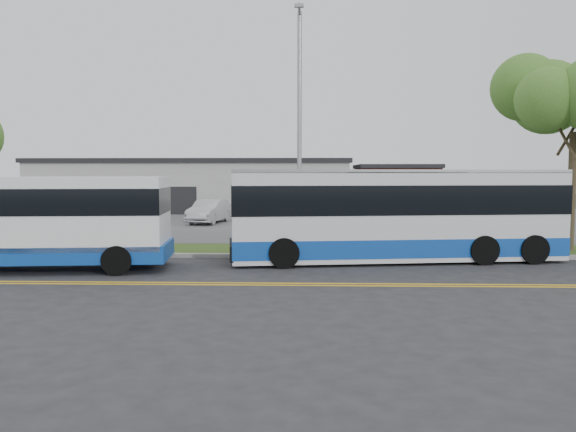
{
  "coord_description": "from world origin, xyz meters",
  "views": [
    {
      "loc": [
        3.3,
        -20.01,
        3.21
      ],
      "look_at": [
        2.6,
        1.04,
        1.6
      ],
      "focal_mm": 35.0,
      "sensor_mm": 36.0,
      "label": 1
    }
  ],
  "objects_px": {
    "streetlight_near": "(299,123)",
    "parked_car_b": "(109,212)",
    "parked_car_a": "(209,211)",
    "shuttle_bus": "(66,220)",
    "tree_east": "(575,98)",
    "pedestrian": "(19,228)",
    "transit_bus": "(395,215)"
  },
  "relations": [
    {
      "from": "tree_east",
      "to": "shuttle_bus",
      "type": "relative_size",
      "value": 1.01
    },
    {
      "from": "tree_east",
      "to": "parked_car_a",
      "type": "distance_m",
      "value": 21.2
    },
    {
      "from": "shuttle_bus",
      "to": "parked_car_a",
      "type": "bearing_deg",
      "value": 77.38
    },
    {
      "from": "streetlight_near",
      "to": "tree_east",
      "type": "bearing_deg",
      "value": 1.42
    },
    {
      "from": "tree_east",
      "to": "streetlight_near",
      "type": "height_order",
      "value": "streetlight_near"
    },
    {
      "from": "transit_bus",
      "to": "parked_car_a",
      "type": "distance_m",
      "value": 16.99
    },
    {
      "from": "pedestrian",
      "to": "parked_car_b",
      "type": "relative_size",
      "value": 0.32
    },
    {
      "from": "streetlight_near",
      "to": "pedestrian",
      "type": "height_order",
      "value": "streetlight_near"
    },
    {
      "from": "parked_car_a",
      "to": "parked_car_b",
      "type": "height_order",
      "value": "parked_car_a"
    },
    {
      "from": "streetlight_near",
      "to": "parked_car_b",
      "type": "bearing_deg",
      "value": 135.93
    },
    {
      "from": "shuttle_bus",
      "to": "parked_car_a",
      "type": "height_order",
      "value": "shuttle_bus"
    },
    {
      "from": "parked_car_a",
      "to": "parked_car_b",
      "type": "xyz_separation_m",
      "value": [
        -6.21,
        -0.42,
        -0.01
      ]
    },
    {
      "from": "tree_east",
      "to": "parked_car_b",
      "type": "bearing_deg",
      "value": 153.74
    },
    {
      "from": "shuttle_bus",
      "to": "parked_car_b",
      "type": "height_order",
      "value": "shuttle_bus"
    },
    {
      "from": "tree_east",
      "to": "pedestrian",
      "type": "bearing_deg",
      "value": 179.9
    },
    {
      "from": "tree_east",
      "to": "pedestrian",
      "type": "distance_m",
      "value": 23.39
    },
    {
      "from": "pedestrian",
      "to": "parked_car_a",
      "type": "bearing_deg",
      "value": -115.32
    },
    {
      "from": "parked_car_a",
      "to": "parked_car_b",
      "type": "distance_m",
      "value": 6.23
    },
    {
      "from": "pedestrian",
      "to": "shuttle_bus",
      "type": "bearing_deg",
      "value": 132.39
    },
    {
      "from": "pedestrian",
      "to": "transit_bus",
      "type": "bearing_deg",
      "value": 172.69
    },
    {
      "from": "tree_east",
      "to": "parked_car_a",
      "type": "relative_size",
      "value": 1.86
    },
    {
      "from": "tree_east",
      "to": "shuttle_bus",
      "type": "distance_m",
      "value": 19.82
    },
    {
      "from": "pedestrian",
      "to": "parked_car_a",
      "type": "height_order",
      "value": "pedestrian"
    },
    {
      "from": "transit_bus",
      "to": "parked_car_b",
      "type": "bearing_deg",
      "value": 130.67
    },
    {
      "from": "streetlight_near",
      "to": "shuttle_bus",
      "type": "bearing_deg",
      "value": -150.01
    },
    {
      "from": "streetlight_near",
      "to": "shuttle_bus",
      "type": "xyz_separation_m",
      "value": [
        -7.7,
        -4.45,
        -3.58
      ]
    },
    {
      "from": "shuttle_bus",
      "to": "parked_car_a",
      "type": "xyz_separation_m",
      "value": [
        1.91,
        16.49,
        -0.81
      ]
    },
    {
      "from": "streetlight_near",
      "to": "parked_car_a",
      "type": "bearing_deg",
      "value": 115.68
    },
    {
      "from": "tree_east",
      "to": "parked_car_a",
      "type": "height_order",
      "value": "tree_east"
    },
    {
      "from": "streetlight_near",
      "to": "transit_bus",
      "type": "bearing_deg",
      "value": -31.04
    },
    {
      "from": "tree_east",
      "to": "pedestrian",
      "type": "height_order",
      "value": "tree_east"
    },
    {
      "from": "parked_car_b",
      "to": "tree_east",
      "type": "bearing_deg",
      "value": -13.39
    }
  ]
}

